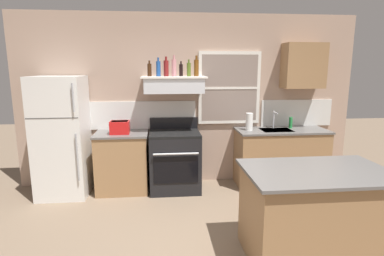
# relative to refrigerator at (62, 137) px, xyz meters

# --- Properties ---
(back_wall) EXTENTS (5.40, 0.11, 2.70)m
(back_wall) POSITION_rel_refrigerator_xyz_m (1.93, 0.39, 0.47)
(back_wall) COLOR tan
(back_wall) RESTS_ON ground_plane
(refrigerator) EXTENTS (0.70, 0.72, 1.76)m
(refrigerator) POSITION_rel_refrigerator_xyz_m (0.00, 0.00, 0.00)
(refrigerator) COLOR white
(refrigerator) RESTS_ON ground_plane
(counter_left_of_stove) EXTENTS (0.79, 0.63, 0.91)m
(counter_left_of_stove) POSITION_rel_refrigerator_xyz_m (0.85, 0.06, -0.42)
(counter_left_of_stove) COLOR #9E754C
(counter_left_of_stove) RESTS_ON ground_plane
(toaster) EXTENTS (0.30, 0.20, 0.19)m
(toaster) POSITION_rel_refrigerator_xyz_m (0.84, -0.01, 0.13)
(toaster) COLOR red
(toaster) RESTS_ON counter_left_of_stove
(stove_range) EXTENTS (0.76, 0.69, 1.09)m
(stove_range) POSITION_rel_refrigerator_xyz_m (1.65, 0.02, -0.41)
(stove_range) COLOR black
(stove_range) RESTS_ON ground_plane
(range_hood_shelf) EXTENTS (0.96, 0.52, 0.24)m
(range_hood_shelf) POSITION_rel_refrigerator_xyz_m (1.65, 0.12, 0.75)
(range_hood_shelf) COLOR silver
(bottle_brown_stout) EXTENTS (0.06, 0.06, 0.23)m
(bottle_brown_stout) POSITION_rel_refrigerator_xyz_m (1.29, 0.16, 0.96)
(bottle_brown_stout) COLOR #381E0F
(bottle_brown_stout) RESTS_ON range_hood_shelf
(bottle_blue_liqueur) EXTENTS (0.07, 0.07, 0.28)m
(bottle_blue_liqueur) POSITION_rel_refrigerator_xyz_m (1.42, 0.13, 0.98)
(bottle_blue_liqueur) COLOR #1E478C
(bottle_blue_liqueur) RESTS_ON range_hood_shelf
(bottle_red_label_wine) EXTENTS (0.07, 0.07, 0.29)m
(bottle_red_label_wine) POSITION_rel_refrigerator_xyz_m (1.54, 0.15, 0.99)
(bottle_red_label_wine) COLOR maroon
(bottle_red_label_wine) RESTS_ON range_hood_shelf
(bottle_rose_pink) EXTENTS (0.07, 0.07, 0.31)m
(bottle_rose_pink) POSITION_rel_refrigerator_xyz_m (1.66, 0.12, 1.00)
(bottle_rose_pink) COLOR #C67F84
(bottle_rose_pink) RESTS_ON range_hood_shelf
(bottle_balsamic_dark) EXTENTS (0.06, 0.06, 0.22)m
(bottle_balsamic_dark) POSITION_rel_refrigerator_xyz_m (1.76, 0.16, 0.96)
(bottle_balsamic_dark) COLOR black
(bottle_balsamic_dark) RESTS_ON range_hood_shelf
(bottle_olive_oil_square) EXTENTS (0.06, 0.06, 0.25)m
(bottle_olive_oil_square) POSITION_rel_refrigerator_xyz_m (1.88, 0.11, 0.97)
(bottle_olive_oil_square) COLOR #4C601E
(bottle_olive_oil_square) RESTS_ON range_hood_shelf
(bottle_amber_wine) EXTENTS (0.07, 0.07, 0.31)m
(bottle_amber_wine) POSITION_rel_refrigerator_xyz_m (2.00, 0.16, 1.00)
(bottle_amber_wine) COLOR brown
(bottle_amber_wine) RESTS_ON range_hood_shelf
(counter_right_with_sink) EXTENTS (1.43, 0.63, 0.91)m
(counter_right_with_sink) POSITION_rel_refrigerator_xyz_m (3.35, 0.06, -0.42)
(counter_right_with_sink) COLOR #9E754C
(counter_right_with_sink) RESTS_ON ground_plane
(sink_faucet) EXTENTS (0.03, 0.17, 0.28)m
(sink_faucet) POSITION_rel_refrigerator_xyz_m (3.25, 0.16, 0.21)
(sink_faucet) COLOR silver
(sink_faucet) RESTS_ON counter_right_with_sink
(paper_towel_roll) EXTENTS (0.11, 0.11, 0.27)m
(paper_towel_roll) POSITION_rel_refrigerator_xyz_m (2.82, 0.06, 0.17)
(paper_towel_roll) COLOR white
(paper_towel_roll) RESTS_ON counter_right_with_sink
(dish_soap_bottle) EXTENTS (0.06, 0.06, 0.18)m
(dish_soap_bottle) POSITION_rel_refrigerator_xyz_m (3.53, 0.16, 0.12)
(dish_soap_bottle) COLOR #268C3F
(dish_soap_bottle) RESTS_ON counter_right_with_sink
(kitchen_island) EXTENTS (1.40, 0.90, 0.91)m
(kitchen_island) POSITION_rel_refrigerator_xyz_m (2.94, -1.88, -0.42)
(kitchen_island) COLOR #9E754C
(kitchen_island) RESTS_ON ground_plane
(upper_cabinet_right) EXTENTS (0.64, 0.32, 0.70)m
(upper_cabinet_right) POSITION_rel_refrigerator_xyz_m (3.70, 0.20, 1.02)
(upper_cabinet_right) COLOR #9E754C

